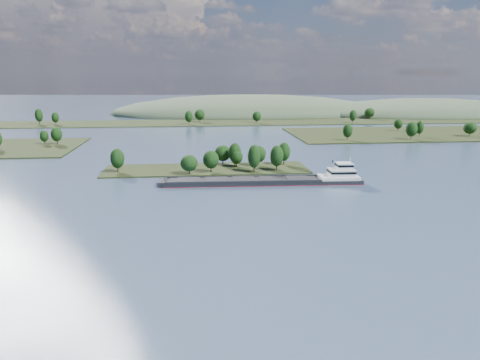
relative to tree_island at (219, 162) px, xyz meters
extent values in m
plane|color=#384961|center=(-6.14, -59.34, -3.87)|extent=(1800.00, 1800.00, 0.00)
cube|color=black|center=(-6.14, 0.66, -3.87)|extent=(100.00, 30.00, 1.20)
cylinder|color=black|center=(16.10, -10.37, -1.09)|extent=(0.50, 0.50, 4.35)
ellipsoid|color=black|center=(16.10, -10.37, 4.43)|extent=(6.07, 6.07, 11.18)
cylinder|color=black|center=(2.70, 11.51, -1.64)|extent=(0.50, 0.50, 3.24)
ellipsoid|color=black|center=(2.70, 11.51, 2.48)|extent=(8.47, 8.47, 8.34)
cylinder|color=black|center=(-4.22, -7.23, -1.58)|extent=(0.50, 0.50, 3.38)
ellipsoid|color=black|center=(-4.22, -7.23, 2.71)|extent=(7.73, 7.73, 8.68)
cylinder|color=black|center=(9.14, 3.69, -1.86)|extent=(0.50, 0.50, 2.81)
ellipsoid|color=black|center=(9.14, 3.69, 1.70)|extent=(6.28, 6.28, 7.22)
cylinder|color=black|center=(-14.53, -11.61, -1.77)|extent=(0.50, 0.50, 2.99)
ellipsoid|color=black|center=(-14.53, -11.61, 2.03)|extent=(8.17, 8.17, 7.69)
cylinder|color=black|center=(-48.41, -3.16, -1.41)|extent=(0.50, 0.50, 3.72)
ellipsoid|color=black|center=(-48.41, -3.16, 3.32)|extent=(6.70, 6.70, 9.57)
cylinder|color=black|center=(8.38, 5.26, -1.31)|extent=(0.50, 0.50, 3.91)
ellipsoid|color=black|center=(8.38, 5.26, 3.66)|extent=(6.48, 6.48, 10.06)
cylinder|color=black|center=(33.87, 6.63, -1.36)|extent=(0.50, 0.50, 3.81)
ellipsoid|color=black|center=(33.87, 6.63, 3.48)|extent=(6.51, 6.51, 9.80)
cylinder|color=black|center=(27.59, -7.23, -1.25)|extent=(0.50, 0.50, 4.04)
ellipsoid|color=black|center=(27.59, -7.23, 3.88)|extent=(6.58, 6.58, 10.38)
cylinder|color=black|center=(20.33, 5.77, -1.59)|extent=(0.50, 0.50, 3.35)
ellipsoid|color=black|center=(20.33, 5.77, 2.66)|extent=(8.15, 8.15, 8.61)
cylinder|color=black|center=(-101.49, 90.58, -1.23)|extent=(0.50, 0.50, 3.67)
ellipsoid|color=black|center=(-101.49, 90.58, 3.44)|extent=(7.15, 7.15, 9.45)
cylinder|color=black|center=(-109.57, 91.07, -1.55)|extent=(0.50, 0.50, 3.03)
ellipsoid|color=black|center=(-109.57, 91.07, 2.30)|extent=(5.40, 5.40, 7.79)
cylinder|color=black|center=(95.12, 88.92, -1.17)|extent=(0.50, 0.50, 3.80)
ellipsoid|color=black|center=(95.12, 88.92, 3.66)|extent=(6.78, 6.78, 9.76)
cylinder|color=black|center=(192.07, 99.75, -1.32)|extent=(0.50, 0.50, 3.50)
ellipsoid|color=black|center=(192.07, 99.75, 3.13)|extent=(9.62, 9.62, 9.00)
cylinder|color=black|center=(141.12, 87.92, -1.01)|extent=(0.50, 0.50, 4.10)
ellipsoid|color=black|center=(141.12, 87.92, 4.20)|extent=(8.18, 8.18, 10.56)
cylinder|color=black|center=(154.04, 101.65, -1.15)|extent=(0.50, 0.50, 3.83)
ellipsoid|color=black|center=(154.04, 101.65, 3.72)|extent=(5.71, 5.71, 9.85)
cylinder|color=black|center=(153.62, 137.08, -1.48)|extent=(0.50, 0.50, 3.17)
ellipsoid|color=black|center=(153.62, 137.08, 2.54)|extent=(6.95, 6.95, 8.14)
cube|color=black|center=(-6.14, 220.66, -3.87)|extent=(900.00, 60.00, 1.20)
cylinder|color=black|center=(-151.35, 218.64, -0.93)|extent=(0.50, 0.50, 4.67)
ellipsoid|color=black|center=(-151.35, 218.64, 5.01)|extent=(7.00, 7.00, 12.01)
cylinder|color=black|center=(137.52, 200.04, -1.28)|extent=(0.50, 0.50, 3.98)
ellipsoid|color=black|center=(137.52, 200.04, 3.79)|extent=(6.61, 6.61, 10.24)
cylinder|color=black|center=(-4.97, 224.07, -1.29)|extent=(0.50, 0.50, 3.96)
ellipsoid|color=black|center=(-4.97, 224.07, 3.75)|extent=(9.91, 9.91, 10.19)
cylinder|color=black|center=(167.86, 236.90, -1.43)|extent=(0.50, 0.50, 3.67)
ellipsoid|color=black|center=(167.86, 236.90, 3.24)|extent=(10.23, 10.23, 9.45)
cylinder|color=black|center=(-136.06, 215.15, -1.42)|extent=(0.50, 0.50, 3.69)
ellipsoid|color=black|center=(-136.06, 215.15, 3.27)|extent=(6.47, 6.47, 9.49)
cylinder|color=black|center=(48.08, 209.85, -1.49)|extent=(0.50, 0.50, 3.56)
ellipsoid|color=black|center=(48.08, 209.85, 3.03)|extent=(8.18, 8.18, 9.14)
cylinder|color=black|center=(-15.28, 203.95, -1.21)|extent=(0.50, 0.50, 4.11)
ellipsoid|color=black|center=(-15.28, 203.95, 4.01)|extent=(7.13, 7.13, 10.56)
ellipsoid|color=#3F5037|center=(253.86, 290.66, -3.87)|extent=(260.00, 140.00, 36.00)
ellipsoid|color=#3F5037|center=(53.86, 320.66, -3.87)|extent=(320.00, 160.00, 44.00)
cube|color=black|center=(17.34, -31.23, -3.33)|extent=(86.00, 13.79, 2.36)
cube|color=maroon|center=(17.34, -31.23, -3.81)|extent=(86.22, 14.01, 0.27)
cube|color=black|center=(8.97, -25.68, -1.83)|extent=(66.37, 2.82, 0.86)
cube|color=black|center=(8.59, -36.17, -1.83)|extent=(66.37, 2.82, 0.86)
cube|color=black|center=(8.78, -30.93, -1.99)|extent=(64.56, 11.95, 0.32)
cube|color=black|center=(-14.76, -30.08, -1.67)|extent=(9.95, 9.12, 0.37)
cube|color=black|center=(-2.99, -30.50, -1.67)|extent=(9.95, 9.12, 0.37)
cube|color=black|center=(8.78, -30.93, -1.67)|extent=(9.95, 9.12, 0.37)
cube|color=black|center=(20.55, -31.35, -1.67)|extent=(9.95, 9.12, 0.37)
cube|color=black|center=(32.32, -31.77, -1.67)|extent=(9.95, 9.12, 0.37)
cube|color=black|center=(-26.00, -29.67, -2.90)|extent=(3.56, 9.75, 2.14)
cylinder|color=black|center=(-24.93, -29.71, -1.40)|extent=(0.27, 0.27, 2.36)
cube|color=white|center=(50.52, -32.43, -1.51)|extent=(17.49, 10.89, 1.29)
cube|color=white|center=(51.59, -32.47, 0.63)|extent=(11.01, 8.95, 3.21)
cube|color=black|center=(51.59, -32.47, 1.06)|extent=(11.23, 9.17, 0.96)
cube|color=white|center=(52.66, -32.51, 3.41)|extent=(6.65, 6.65, 2.36)
cube|color=black|center=(52.66, -32.51, 3.84)|extent=(6.87, 6.87, 0.86)
cube|color=white|center=(52.66, -32.51, 4.70)|extent=(7.10, 7.10, 0.21)
cylinder|color=white|center=(55.33, -32.60, 5.98)|extent=(0.22, 0.22, 2.78)
cylinder|color=black|center=(48.49, -29.14, 4.91)|extent=(0.55, 0.55, 1.29)
camera|label=1|loc=(-12.97, -226.19, 43.15)|focal=35.00mm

